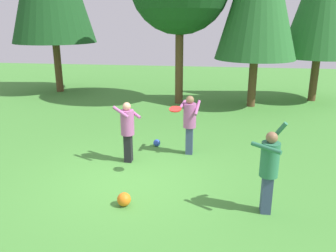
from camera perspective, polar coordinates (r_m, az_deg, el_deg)
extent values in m
plane|color=#478C38|center=(8.08, -6.35, -8.65)|extent=(40.00, 40.00, 0.00)
cube|color=#38476B|center=(6.84, 16.07, -10.84)|extent=(0.19, 0.22, 0.76)
cylinder|color=#2D7551|center=(6.54, 16.58, -5.37)|extent=(0.34, 0.34, 0.66)
sphere|color=#8C6647|center=(6.39, 16.91, -1.85)|extent=(0.21, 0.21, 0.21)
cylinder|color=#2D7551|center=(6.27, 16.04, -3.53)|extent=(0.52, 0.37, 0.12)
cylinder|color=#2D7551|center=(6.56, 17.64, -1.25)|extent=(0.36, 0.27, 0.51)
cube|color=black|center=(8.87, -6.63, -3.66)|extent=(0.19, 0.22, 0.74)
cylinder|color=#A85693|center=(8.64, -6.79, 0.59)|extent=(0.34, 0.34, 0.64)
sphere|color=tan|center=(8.54, -6.89, 3.25)|extent=(0.21, 0.21, 0.21)
cylinder|color=#A85693|center=(8.72, -5.89, 2.31)|extent=(0.50, 0.35, 0.27)
cylinder|color=#A85693|center=(8.43, -7.85, 2.28)|extent=(0.50, 0.35, 0.25)
cube|color=#38476B|center=(9.33, 3.56, -2.41)|extent=(0.19, 0.22, 0.76)
cylinder|color=#A85693|center=(9.12, 3.65, 1.77)|extent=(0.34, 0.34, 0.66)
sphere|color=#8C6647|center=(9.02, 3.70, 4.37)|extent=(0.21, 0.21, 0.21)
cylinder|color=#A85693|center=(9.03, 4.92, 3.03)|extent=(0.15, 0.54, 0.32)
cylinder|color=#A85693|center=(9.09, 2.44, 3.61)|extent=(0.15, 0.57, 0.14)
cylinder|color=red|center=(7.47, 1.22, 2.84)|extent=(0.30, 0.29, 0.08)
sphere|color=blue|center=(9.94, -1.87, -2.81)|extent=(0.20, 0.20, 0.20)
sphere|color=orange|center=(6.95, -7.34, -12.02)|extent=(0.27, 0.27, 0.27)
cylinder|color=brown|center=(14.81, 1.88, 10.86)|extent=(0.34, 0.34, 3.72)
cylinder|color=brown|center=(18.20, -18.12, 12.37)|extent=(0.35, 0.35, 4.43)
cylinder|color=brown|center=(16.65, 23.45, 9.83)|extent=(0.34, 0.34, 3.51)
cylinder|color=brown|center=(14.69, 14.10, 10.08)|extent=(0.34, 0.34, 3.60)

